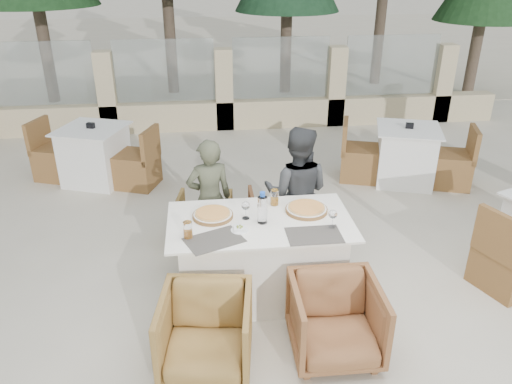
{
  "coord_description": "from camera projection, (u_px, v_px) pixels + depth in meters",
  "views": [
    {
      "loc": [
        -0.44,
        -3.84,
        2.87
      ],
      "look_at": [
        0.03,
        0.21,
        0.9
      ],
      "focal_mm": 35.0,
      "sensor_mm": 36.0,
      "label": 1
    }
  ],
  "objects": [
    {
      "name": "bg_table_a",
      "position": [
        95.0,
        155.0,
        6.76
      ],
      "size": [
        1.82,
        1.33,
        0.77
      ],
      "primitive_type": null,
      "rotation": [
        0.0,
        0.0,
        -0.35
      ],
      "color": "white",
      "rests_on": "ground"
    },
    {
      "name": "dining_table",
      "position": [
        260.0,
        258.0,
        4.49
      ],
      "size": [
        1.6,
        0.9,
        0.77
      ],
      "primitive_type": null,
      "color": "white",
      "rests_on": "ground"
    },
    {
      "name": "diner_left",
      "position": [
        210.0,
        199.0,
        5.01
      ],
      "size": [
        0.51,
        0.38,
        1.26
      ],
      "primitive_type": "imported",
      "rotation": [
        0.0,
        0.0,
        3.32
      ],
      "color": "#4C503A",
      "rests_on": "ground"
    },
    {
      "name": "sand_patch",
      "position": [
        209.0,
        44.0,
        17.25
      ],
      "size": [
        30.0,
        16.0,
        0.01
      ],
      "primitive_type": "cube",
      "color": "beige",
      "rests_on": "ground"
    },
    {
      "name": "wine_glass_centre",
      "position": [
        246.0,
        209.0,
        4.31
      ],
      "size": [
        0.1,
        0.1,
        0.18
      ],
      "primitive_type": null,
      "rotation": [
        0.0,
        0.0,
        -0.4
      ],
      "color": "silver",
      "rests_on": "dining_table"
    },
    {
      "name": "pizza_right",
      "position": [
        306.0,
        209.0,
        4.46
      ],
      "size": [
        0.5,
        0.5,
        0.05
      ],
      "primitive_type": "cylinder",
      "rotation": [
        0.0,
        0.0,
        0.43
      ],
      "color": "orange",
      "rests_on": "dining_table"
    },
    {
      "name": "pizza_left",
      "position": [
        213.0,
        215.0,
        4.36
      ],
      "size": [
        0.47,
        0.47,
        0.05
      ],
      "primitive_type": "cylinder",
      "rotation": [
        0.0,
        0.0,
        -0.44
      ],
      "color": "orange",
      "rests_on": "dining_table"
    },
    {
      "name": "armchair_far_left",
      "position": [
        204.0,
        220.0,
        5.37
      ],
      "size": [
        0.66,
        0.68,
        0.54
      ],
      "primitive_type": "imported",
      "rotation": [
        0.0,
        0.0,
        2.98
      ],
      "color": "olive",
      "rests_on": "ground"
    },
    {
      "name": "placemat_near_right",
      "position": [
        314.0,
        235.0,
        4.09
      ],
      "size": [
        0.45,
        0.3,
        0.0
      ],
      "primitive_type": "cube",
      "rotation": [
        0.0,
        0.0,
        0.0
      ],
      "color": "#504A44",
      "rests_on": "dining_table"
    },
    {
      "name": "olive_dish",
      "position": [
        240.0,
        228.0,
        4.15
      ],
      "size": [
        0.13,
        0.13,
        0.04
      ],
      "primitive_type": null,
      "rotation": [
        0.0,
        0.0,
        0.15
      ],
      "color": "white",
      "rests_on": "dining_table"
    },
    {
      "name": "wine_glass_corner",
      "position": [
        333.0,
        218.0,
        4.17
      ],
      "size": [
        0.1,
        0.1,
        0.18
      ],
      "primitive_type": null,
      "rotation": [
        0.0,
        0.0,
        0.4
      ],
      "color": "white",
      "rests_on": "dining_table"
    },
    {
      "name": "placemat_near_left",
      "position": [
        214.0,
        240.0,
        4.02
      ],
      "size": [
        0.53,
        0.45,
        0.0
      ],
      "primitive_type": "cube",
      "rotation": [
        0.0,
        0.0,
        0.4
      ],
      "color": "#4F4B44",
      "rests_on": "dining_table"
    },
    {
      "name": "ground",
      "position": [
        255.0,
        287.0,
        4.73
      ],
      "size": [
        80.0,
        80.0,
        0.0
      ],
      "primitive_type": "plane",
      "color": "beige",
      "rests_on": "ground"
    },
    {
      "name": "beer_glass_right",
      "position": [
        274.0,
        197.0,
        4.56
      ],
      "size": [
        0.09,
        0.09,
        0.15
      ],
      "primitive_type": "cylinder",
      "rotation": [
        0.0,
        0.0,
        0.24
      ],
      "color": "orange",
      "rests_on": "dining_table"
    },
    {
      "name": "armchair_near_left",
      "position": [
        206.0,
        332.0,
        3.71
      ],
      "size": [
        0.76,
        0.77,
        0.63
      ],
      "primitive_type": "imported",
      "rotation": [
        0.0,
        0.0,
        -0.14
      ],
      "color": "olive",
      "rests_on": "ground"
    },
    {
      "name": "armchair_near_right",
      "position": [
        335.0,
        320.0,
        3.83
      ],
      "size": [
        0.68,
        0.7,
        0.63
      ],
      "primitive_type": "imported",
      "rotation": [
        0.0,
        0.0,
        -0.02
      ],
      "color": "brown",
      "rests_on": "ground"
    },
    {
      "name": "armchair_far_right",
      "position": [
        276.0,
        215.0,
        5.47
      ],
      "size": [
        0.58,
        0.59,
        0.54
      ],
      "primitive_type": "imported",
      "rotation": [
        0.0,
        0.0,
        3.13
      ],
      "color": "brown",
      "rests_on": "ground"
    },
    {
      "name": "diner_right",
      "position": [
        297.0,
        193.0,
        4.98
      ],
      "size": [
        0.8,
        0.7,
        1.39
      ],
      "primitive_type": "imported",
      "rotation": [
        0.0,
        0.0,
        2.84
      ],
      "color": "#37393C",
      "rests_on": "ground"
    },
    {
      "name": "beer_glass_left",
      "position": [
        188.0,
        230.0,
        4.03
      ],
      "size": [
        0.08,
        0.08,
        0.15
      ],
      "primitive_type": "cylinder",
      "rotation": [
        0.0,
        0.0,
        -0.15
      ],
      "color": "orange",
      "rests_on": "dining_table"
    },
    {
      "name": "water_bottle",
      "position": [
        262.0,
        208.0,
        4.22
      ],
      "size": [
        0.1,
        0.1,
        0.29
      ],
      "primitive_type": "cylinder",
      "rotation": [
        0.0,
        0.0,
        -0.18
      ],
      "color": "#A8CADC",
      "rests_on": "dining_table"
    },
    {
      "name": "bg_table_b",
      "position": [
        405.0,
        155.0,
        6.75
      ],
      "size": [
        1.81,
        1.28,
        0.77
      ],
      "primitive_type": null,
      "rotation": [
        0.0,
        0.0,
        -0.31
      ],
      "color": "white",
      "rests_on": "ground"
    },
    {
      "name": "perimeter_wall_far",
      "position": [
        224.0,
        84.0,
        8.68
      ],
      "size": [
        10.0,
        0.34,
        1.6
      ],
      "primitive_type": null,
      "color": "beige",
      "rests_on": "ground"
    }
  ]
}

